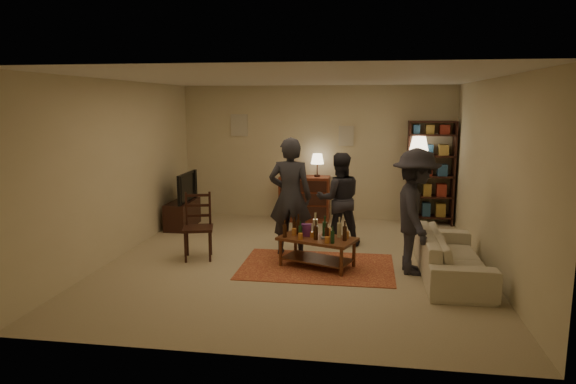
% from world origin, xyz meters
% --- Properties ---
extents(floor, '(6.00, 6.00, 0.00)m').
position_xyz_m(floor, '(0.00, 0.00, 0.00)').
color(floor, '#C6B793').
rests_on(floor, ground).
extents(room_shell, '(6.00, 6.00, 6.00)m').
position_xyz_m(room_shell, '(-0.65, 2.98, 1.81)').
color(room_shell, beige).
rests_on(room_shell, ground).
extents(rug, '(2.20, 1.50, 0.01)m').
position_xyz_m(rug, '(0.34, -0.24, 0.01)').
color(rug, maroon).
rests_on(rug, ground).
extents(coffee_table, '(1.21, 0.92, 0.78)m').
position_xyz_m(coffee_table, '(0.33, -0.24, 0.40)').
color(coffee_table, brown).
rests_on(coffee_table, ground).
extents(dining_chair, '(0.55, 0.55, 1.03)m').
position_xyz_m(dining_chair, '(-1.51, -0.05, 0.54)').
color(dining_chair, black).
rests_on(dining_chair, ground).
extents(tv_stand, '(0.40, 1.00, 1.06)m').
position_xyz_m(tv_stand, '(-2.44, 1.80, 0.38)').
color(tv_stand, black).
rests_on(tv_stand, ground).
extents(dresser, '(1.00, 0.50, 1.36)m').
position_xyz_m(dresser, '(-0.19, 2.71, 0.48)').
color(dresser, brown).
rests_on(dresser, ground).
extents(bookshelf, '(0.90, 0.34, 2.02)m').
position_xyz_m(bookshelf, '(2.25, 2.78, 1.03)').
color(bookshelf, black).
rests_on(bookshelf, ground).
extents(floor_lamp, '(0.36, 0.36, 1.73)m').
position_xyz_m(floor_lamp, '(1.98, 2.52, 1.47)').
color(floor_lamp, black).
rests_on(floor_lamp, ground).
extents(sofa, '(0.81, 2.08, 0.61)m').
position_xyz_m(sofa, '(2.20, -0.40, 0.30)').
color(sofa, beige).
rests_on(sofa, ground).
extents(person_left, '(0.68, 0.46, 1.84)m').
position_xyz_m(person_left, '(-0.14, 0.33, 0.92)').
color(person_left, '#282931').
rests_on(person_left, ground).
extents(person_right, '(0.86, 0.73, 1.55)m').
position_xyz_m(person_right, '(0.58, 1.01, 0.78)').
color(person_right, '#292831').
rests_on(person_right, ground).
extents(person_by_sofa, '(0.70, 1.16, 1.75)m').
position_xyz_m(person_by_sofa, '(1.70, -0.28, 0.87)').
color(person_by_sofa, '#28272F').
rests_on(person_by_sofa, ground).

